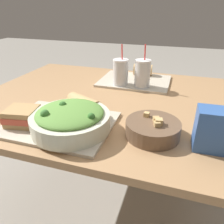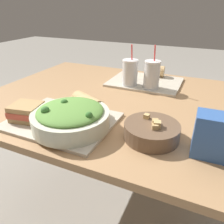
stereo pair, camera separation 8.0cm
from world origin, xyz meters
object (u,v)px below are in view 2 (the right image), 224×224
Objects in this scene: drink_cup_dark at (130,73)px; baguette_near at (88,103)px; soup_bowl at (152,131)px; sandwich_near at (27,112)px; chip_bag at (221,137)px; baguette_far at (155,71)px; salad_bowl at (71,116)px; drink_cup_red at (152,76)px.

baguette_near is at bearing -98.00° from drink_cup_dark.
soup_bowl is 0.49m from sandwich_near.
chip_bag is (0.46, -0.48, -0.01)m from drink_cup_dark.
sandwich_near is 0.83m from baguette_far.
sandwich_near is at bearing -176.81° from chip_bag.
salad_bowl is 0.15m from baguette_near.
chip_bag is (0.52, -0.10, 0.02)m from baguette_near.
soup_bowl is at bearing -74.63° from drink_cup_red.
baguette_far is at bearing 11.03° from baguette_near.
sandwich_near is 1.09× the size of baguette_far.
sandwich_near is at bearing 157.35° from baguette_near.
soup_bowl is 1.22× the size of chip_bag.
drink_cup_dark reaches higher than soup_bowl.
chip_bag is at bearing -4.73° from soup_bowl.
salad_bowl is 1.81× the size of chip_bag.
soup_bowl is at bearing -61.64° from drink_cup_dark.
drink_cup_dark reaches higher than baguette_far.
salad_bowl is 2.36× the size of baguette_far.
drink_cup_dark is (0.04, 0.53, 0.02)m from salad_bowl.
chip_bag is at bearing -54.72° from drink_cup_red.
soup_bowl is 0.53m from drink_cup_dark.
baguette_far is at bearing 103.25° from soup_bowl.
baguette_near is at bearing 161.43° from baguette_far.
salad_bowl is 1.25× the size of drink_cup_red.
drink_cup_dark is 0.97× the size of drink_cup_red.
drink_cup_red reaches higher than chip_bag.
baguette_near and baguette_far have the same top height.
baguette_far is 0.55× the size of drink_cup_dark.
baguette_far is 0.80m from chip_bag.
baguette_far is 0.53× the size of drink_cup_red.
soup_bowl is 1.15× the size of baguette_near.
drink_cup_dark is 1.41× the size of chip_bag.
sandwich_near is (-0.48, -0.08, 0.01)m from soup_bowl.
drink_cup_red reaches higher than baguette_near.
sandwich_near is 0.70m from chip_bag.
baguette_near is 1.38× the size of baguette_far.
drink_cup_red reaches higher than salad_bowl.
drink_cup_dark is at bearing 56.64° from sandwich_near.
drink_cup_dark is at bearing 85.59° from salad_bowl.
soup_bowl is 0.84× the size of drink_cup_red.
drink_cup_dark is (-0.25, 0.46, 0.05)m from soup_bowl.
drink_cup_dark is at bearing 16.39° from baguette_near.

